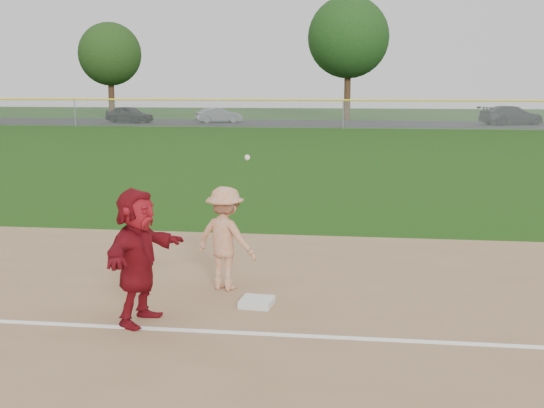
# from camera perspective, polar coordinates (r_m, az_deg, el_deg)

# --- Properties ---
(ground) EXTENTS (160.00, 160.00, 0.00)m
(ground) POSITION_cam_1_polar(r_m,az_deg,el_deg) (9.62, -1.19, -9.21)
(ground) COLOR #183F0C
(ground) RESTS_ON ground
(foul_line) EXTENTS (60.00, 0.10, 0.01)m
(foul_line) POSITION_cam_1_polar(r_m,az_deg,el_deg) (8.87, -1.99, -10.75)
(foul_line) COLOR white
(foul_line) RESTS_ON infield_dirt
(parking_asphalt) EXTENTS (120.00, 10.00, 0.01)m
(parking_asphalt) POSITION_cam_1_polar(r_m,az_deg,el_deg) (55.08, 6.14, 6.71)
(parking_asphalt) COLOR black
(parking_asphalt) RESTS_ON ground
(first_base) EXTENTS (0.49, 0.49, 0.10)m
(first_base) POSITION_cam_1_polar(r_m,az_deg,el_deg) (9.90, -1.28, -8.21)
(first_base) COLOR silver
(first_base) RESTS_ON infield_dirt
(base_runner) EXTENTS (0.92, 1.77, 1.82)m
(base_runner) POSITION_cam_1_polar(r_m,az_deg,el_deg) (9.17, -11.17, -4.29)
(base_runner) COLOR maroon
(base_runner) RESTS_ON infield_dirt
(car_left) EXTENTS (4.33, 2.85, 1.37)m
(car_left) POSITION_cam_1_polar(r_m,az_deg,el_deg) (56.95, -11.85, 7.36)
(car_left) COLOR black
(car_left) RESTS_ON parking_asphalt
(car_mid) EXTENTS (3.94, 2.69, 1.23)m
(car_mid) POSITION_cam_1_polar(r_m,az_deg,el_deg) (56.02, -4.47, 7.43)
(car_mid) COLOR #5A5D62
(car_mid) RESTS_ON parking_asphalt
(car_right) EXTENTS (5.43, 3.74, 1.46)m
(car_right) POSITION_cam_1_polar(r_m,az_deg,el_deg) (56.20, 19.40, 7.02)
(car_right) COLOR black
(car_right) RESTS_ON parking_asphalt
(first_base_play) EXTENTS (1.19, 0.95, 2.14)m
(first_base_play) POSITION_cam_1_polar(r_m,az_deg,el_deg) (10.52, -3.92, -2.88)
(first_base_play) COLOR #AAAAAD
(first_base_play) RESTS_ON infield_dirt
(outfield_fence) EXTENTS (110.00, 0.12, 110.00)m
(outfield_fence) POSITION_cam_1_polar(r_m,az_deg,el_deg) (49.01, 5.99, 8.59)
(outfield_fence) COLOR #999EA0
(outfield_fence) RESTS_ON ground
(tree_1) EXTENTS (5.80, 5.80, 8.75)m
(tree_1) POSITION_cam_1_polar(r_m,az_deg,el_deg) (66.29, -13.42, 12.09)
(tree_1) COLOR #382214
(tree_1) RESTS_ON ground
(tree_2) EXTENTS (7.00, 7.00, 10.58)m
(tree_2) POSITION_cam_1_polar(r_m,az_deg,el_deg) (60.61, 6.41, 13.68)
(tree_2) COLOR #382414
(tree_2) RESTS_ON ground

